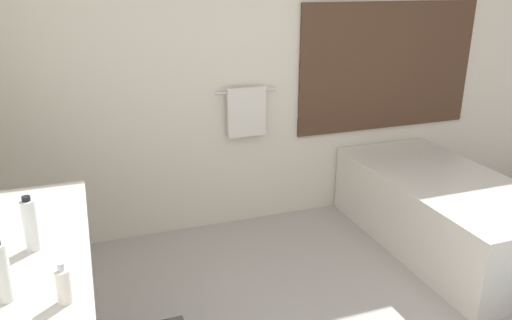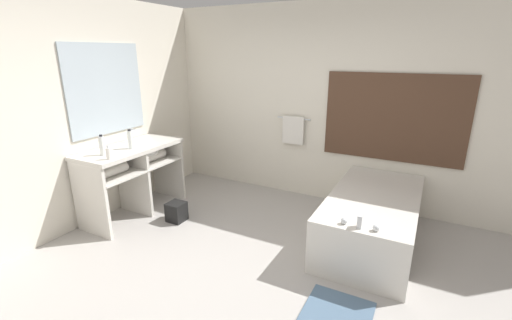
# 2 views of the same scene
# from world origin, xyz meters

# --- Properties ---
(ground_plane) EXTENTS (16.00, 16.00, 0.00)m
(ground_plane) POSITION_xyz_m (0.00, 0.00, 0.00)
(ground_plane) COLOR #A8A39E
(ground_plane) RESTS_ON ground
(wall_back_with_blinds) EXTENTS (7.40, 0.13, 2.70)m
(wall_back_with_blinds) POSITION_xyz_m (0.04, 2.23, 1.35)
(wall_back_with_blinds) COLOR silver
(wall_back_with_blinds) RESTS_ON ground_plane
(wall_left_with_mirror) EXTENTS (0.08, 7.40, 2.70)m
(wall_left_with_mirror) POSITION_xyz_m (-2.23, 0.01, 1.36)
(wall_left_with_mirror) COLOR silver
(wall_left_with_mirror) RESTS_ON ground_plane
(vanity_counter) EXTENTS (0.62, 1.34, 0.91)m
(vanity_counter) POSITION_xyz_m (-1.88, 0.61, 0.66)
(vanity_counter) COLOR silver
(vanity_counter) RESTS_ON ground_plane
(sink_faucet) EXTENTS (0.09, 0.04, 0.18)m
(sink_faucet) POSITION_xyz_m (-2.05, 0.78, 1.00)
(sink_faucet) COLOR silver
(sink_faucet) RESTS_ON vanity_counter
(bathtub) EXTENTS (0.91, 1.82, 0.68)m
(bathtub) POSITION_xyz_m (1.02, 1.28, 0.31)
(bathtub) COLOR silver
(bathtub) RESTS_ON ground_plane
(water_bottle_1) EXTENTS (0.06, 0.06, 0.24)m
(water_bottle_1) POSITION_xyz_m (-1.80, 0.52, 1.03)
(water_bottle_1) COLOR silver
(water_bottle_1) RESTS_ON vanity_counter
(water_bottle_2) EXTENTS (0.06, 0.06, 0.24)m
(water_bottle_2) POSITION_xyz_m (-1.87, 0.17, 1.03)
(water_bottle_2) COLOR silver
(water_bottle_2) RESTS_ON vanity_counter
(soap_dispenser) EXTENTS (0.05, 0.05, 0.16)m
(soap_dispenser) POSITION_xyz_m (-1.67, 0.09, 0.98)
(soap_dispenser) COLOR white
(soap_dispenser) RESTS_ON vanity_counter
(waste_bin) EXTENTS (0.21, 0.21, 0.24)m
(waste_bin) POSITION_xyz_m (-1.25, 0.65, 0.12)
(waste_bin) COLOR black
(waste_bin) RESTS_ON ground_plane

